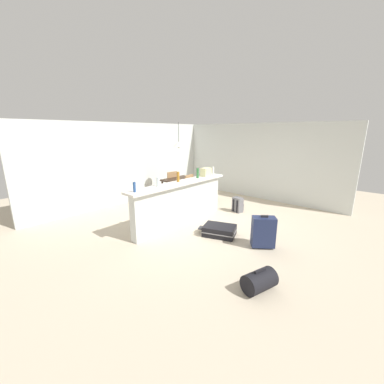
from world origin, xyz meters
TOP-DOWN VIEW (x-y plane):
  - ground_plane at (0.00, 0.00)m, footprint 13.00×13.00m
  - wall_back at (0.00, 3.05)m, footprint 6.60×0.10m
  - wall_right at (3.05, 0.30)m, footprint 0.10×6.00m
  - partition_half_wall at (-0.46, 0.38)m, footprint 2.80×0.20m
  - bar_countertop at (-0.46, 0.38)m, footprint 2.96×0.40m
  - bottle_blue at (-1.75, 0.40)m, footprint 0.06×0.06m
  - bottle_clear at (-1.12, 0.43)m, footprint 0.06×0.06m
  - bottle_amber at (-0.49, 0.44)m, footprint 0.07×0.07m
  - bottle_green at (0.19, 0.40)m, footprint 0.06×0.06m
  - bottle_white at (0.82, 0.38)m, footprint 0.06×0.06m
  - grocery_bag at (0.54, 0.41)m, footprint 0.26×0.18m
  - dining_table at (0.99, 1.80)m, footprint 1.10×0.80m
  - dining_chair_near_partition at (0.94, 1.27)m, footprint 0.43×0.43m
  - dining_chair_far_side at (1.00, 2.28)m, footprint 0.45×0.45m
  - pendant_lamp at (0.91, 1.78)m, footprint 0.34×0.34m
  - suitcase_flat_black at (-0.38, -0.71)m, footprint 0.70×0.89m
  - suitcase_upright_navy at (-0.27, -1.67)m, footprint 0.46×0.49m
  - duffel_bag_black at (-1.54, -2.22)m, footprint 0.55×0.43m
  - backpack_grey at (1.27, -0.19)m, footprint 0.29×0.31m

SIDE VIEW (x-z plane):
  - ground_plane at x=0.00m, z-range -0.05..0.00m
  - suitcase_flat_black at x=-0.38m, z-range 0.00..0.22m
  - duffel_bag_black at x=-1.54m, z-range -0.02..0.32m
  - backpack_grey at x=1.27m, z-range -0.01..0.41m
  - suitcase_upright_navy at x=-0.27m, z-range 0.00..0.67m
  - partition_half_wall at x=-0.46m, z-range 0.00..1.01m
  - dining_chair_near_partition at x=0.94m, z-range 0.05..0.98m
  - dining_chair_far_side at x=1.00m, z-range 0.05..0.98m
  - dining_table at x=0.99m, z-range 0.28..1.02m
  - bar_countertop at x=-0.46m, z-range 1.01..1.06m
  - bottle_blue at x=-1.75m, z-range 1.06..1.27m
  - bottle_clear at x=-1.12m, z-range 1.06..1.27m
  - grocery_bag at x=0.54m, z-range 1.06..1.28m
  - bottle_white at x=0.82m, z-range 1.06..1.29m
  - bottle_amber at x=-0.49m, z-range 1.06..1.30m
  - bottle_green at x=0.19m, z-range 1.06..1.33m
  - wall_back at x=0.00m, z-range 0.00..2.50m
  - wall_right at x=3.05m, z-range 0.00..2.50m
  - pendant_lamp at x=0.91m, z-range 1.46..2.23m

